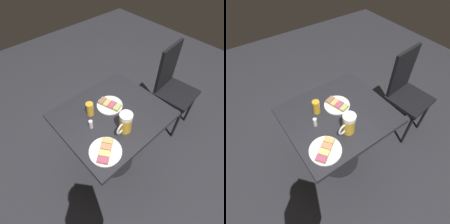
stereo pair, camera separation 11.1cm
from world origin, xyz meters
The scene contains 8 objects.
ground_plane centered at (0.00, 0.00, 0.00)m, with size 6.00×6.00×0.00m, color #28282D.
cafe_table centered at (0.00, 0.00, 0.58)m, with size 0.71×0.81×0.74m.
plate_near centered at (0.08, -0.04, 0.75)m, with size 0.21×0.21×0.03m.
plate_far centered at (-0.21, 0.25, 0.75)m, with size 0.22×0.22×0.03m.
beer_mug centered at (-0.17, 0.03, 0.82)m, with size 0.09×0.15×0.17m.
beer_glass_small centered at (0.11, 0.12, 0.79)m, with size 0.06×0.06×0.11m, color gold.
salt_shaker centered at (0.01, 0.20, 0.77)m, with size 0.03×0.03×0.07m, color silver.
cafe_chair centered at (-0.02, -0.84, 0.55)m, with size 0.42×0.42×0.97m.
Camera 1 is at (-0.67, 0.61, 1.81)m, focal length 29.03 mm.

